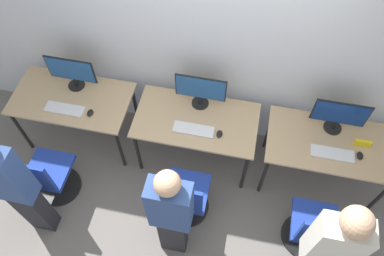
{
  "coord_description": "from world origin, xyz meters",
  "views": [
    {
      "loc": [
        0.41,
        -1.81,
        3.94
      ],
      "look_at": [
        0.0,
        0.14,
        0.9
      ],
      "focal_mm": 35.0,
      "sensor_mm": 36.0,
      "label": 1
    }
  ],
  "objects_px": {
    "office_chair_center": "(186,198)",
    "monitor_center": "(201,90)",
    "keyboard_center": "(194,129)",
    "mouse_right": "(360,156)",
    "keyboard_left": "(65,109)",
    "mouse_left": "(90,113)",
    "monitor_right": "(339,115)",
    "office_chair_left": "(48,177)",
    "keyboard_right": "(332,154)",
    "person_center": "(171,214)",
    "person_right": "(326,251)",
    "office_chair_right": "(313,230)",
    "person_left": "(13,185)",
    "mouse_center": "(219,134)",
    "monitor_left": "(71,72)"
  },
  "relations": [
    {
      "from": "office_chair_center",
      "to": "monitor_center",
      "type": "bearing_deg",
      "value": 92.39
    },
    {
      "from": "keyboard_center",
      "to": "mouse_right",
      "type": "relative_size",
      "value": 4.65
    },
    {
      "from": "keyboard_left",
      "to": "mouse_left",
      "type": "height_order",
      "value": "mouse_left"
    },
    {
      "from": "mouse_left",
      "to": "keyboard_center",
      "type": "xyz_separation_m",
      "value": [
        1.1,
        0.02,
        -0.01
      ]
    },
    {
      "from": "keyboard_center",
      "to": "monitor_right",
      "type": "bearing_deg",
      "value": 12.98
    },
    {
      "from": "office_chair_left",
      "to": "keyboard_right",
      "type": "xyz_separation_m",
      "value": [
        2.81,
        0.65,
        0.4
      ]
    },
    {
      "from": "keyboard_left",
      "to": "office_chair_center",
      "type": "distance_m",
      "value": 1.57
    },
    {
      "from": "person_center",
      "to": "person_right",
      "type": "distance_m",
      "value": 1.29
    },
    {
      "from": "mouse_left",
      "to": "office_chair_left",
      "type": "relative_size",
      "value": 0.1
    },
    {
      "from": "office_chair_left",
      "to": "office_chair_right",
      "type": "height_order",
      "value": "same"
    },
    {
      "from": "monitor_center",
      "to": "person_right",
      "type": "bearing_deg",
      "value": -46.77
    },
    {
      "from": "mouse_right",
      "to": "office_chair_right",
      "type": "height_order",
      "value": "office_chair_right"
    },
    {
      "from": "mouse_left",
      "to": "person_left",
      "type": "height_order",
      "value": "person_left"
    },
    {
      "from": "office_chair_left",
      "to": "office_chair_right",
      "type": "xyz_separation_m",
      "value": [
        2.74,
        -0.0,
        0.0
      ]
    },
    {
      "from": "keyboard_right",
      "to": "office_chair_left",
      "type": "bearing_deg",
      "value": -166.98
    },
    {
      "from": "mouse_right",
      "to": "person_right",
      "type": "height_order",
      "value": "person_right"
    },
    {
      "from": "monitor_center",
      "to": "mouse_left",
      "type": "bearing_deg",
      "value": -161.32
    },
    {
      "from": "keyboard_left",
      "to": "keyboard_right",
      "type": "distance_m",
      "value": 2.76
    },
    {
      "from": "keyboard_center",
      "to": "person_right",
      "type": "height_order",
      "value": "person_right"
    },
    {
      "from": "monitor_right",
      "to": "mouse_right",
      "type": "distance_m",
      "value": 0.44
    },
    {
      "from": "monitor_center",
      "to": "keyboard_center",
      "type": "xyz_separation_m",
      "value": [
        0.0,
        -0.35,
        -0.22
      ]
    },
    {
      "from": "mouse_left",
      "to": "mouse_center",
      "type": "distance_m",
      "value": 1.36
    },
    {
      "from": "mouse_left",
      "to": "keyboard_right",
      "type": "xyz_separation_m",
      "value": [
        2.48,
        0.03,
        -0.01
      ]
    },
    {
      "from": "office_chair_left",
      "to": "office_chair_right",
      "type": "bearing_deg",
      "value": -0.1
    },
    {
      "from": "mouse_center",
      "to": "person_right",
      "type": "height_order",
      "value": "person_right"
    },
    {
      "from": "office_chair_left",
      "to": "person_center",
      "type": "distance_m",
      "value": 1.54
    },
    {
      "from": "office_chair_center",
      "to": "mouse_right",
      "type": "relative_size",
      "value": 9.9
    },
    {
      "from": "office_chair_left",
      "to": "keyboard_center",
      "type": "xyz_separation_m",
      "value": [
        1.43,
        0.65,
        0.4
      ]
    },
    {
      "from": "office_chair_center",
      "to": "office_chair_left",
      "type": "bearing_deg",
      "value": -177.38
    },
    {
      "from": "office_chair_left",
      "to": "office_chair_center",
      "type": "distance_m",
      "value": 1.47
    },
    {
      "from": "person_left",
      "to": "office_chair_right",
      "type": "xyz_separation_m",
      "value": [
        2.71,
        0.36,
        -0.59
      ]
    },
    {
      "from": "monitor_center",
      "to": "person_center",
      "type": "relative_size",
      "value": 0.34
    },
    {
      "from": "mouse_left",
      "to": "mouse_center",
      "type": "height_order",
      "value": "same"
    },
    {
      "from": "office_chair_right",
      "to": "person_right",
      "type": "height_order",
      "value": "person_right"
    },
    {
      "from": "monitor_left",
      "to": "office_chair_right",
      "type": "distance_m",
      "value": 2.93
    },
    {
      "from": "mouse_left",
      "to": "office_chair_right",
      "type": "distance_m",
      "value": 2.53
    },
    {
      "from": "mouse_center",
      "to": "monitor_center",
      "type": "bearing_deg",
      "value": 127.29
    },
    {
      "from": "keyboard_left",
      "to": "person_center",
      "type": "distance_m",
      "value": 1.66
    },
    {
      "from": "monitor_right",
      "to": "keyboard_left",
      "type": "bearing_deg",
      "value": -172.85
    },
    {
      "from": "mouse_center",
      "to": "office_chair_center",
      "type": "bearing_deg",
      "value": -111.6
    },
    {
      "from": "monitor_left",
      "to": "person_right",
      "type": "height_order",
      "value": "person_right"
    },
    {
      "from": "mouse_left",
      "to": "monitor_right",
      "type": "height_order",
      "value": "monitor_right"
    },
    {
      "from": "monitor_center",
      "to": "keyboard_right",
      "type": "distance_m",
      "value": 1.44
    },
    {
      "from": "mouse_center",
      "to": "office_chair_right",
      "type": "xyz_separation_m",
      "value": [
        1.05,
        -0.65,
        -0.4
      ]
    },
    {
      "from": "office_chair_left",
      "to": "mouse_center",
      "type": "distance_m",
      "value": 1.86
    },
    {
      "from": "monitor_right",
      "to": "person_right",
      "type": "bearing_deg",
      "value": -94.21
    },
    {
      "from": "keyboard_left",
      "to": "person_left",
      "type": "bearing_deg",
      "value": -91.03
    },
    {
      "from": "monitor_left",
      "to": "keyboard_left",
      "type": "height_order",
      "value": "monitor_left"
    },
    {
      "from": "keyboard_left",
      "to": "mouse_center",
      "type": "height_order",
      "value": "mouse_center"
    },
    {
      "from": "person_center",
      "to": "mouse_right",
      "type": "distance_m",
      "value": 1.91
    }
  ]
}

